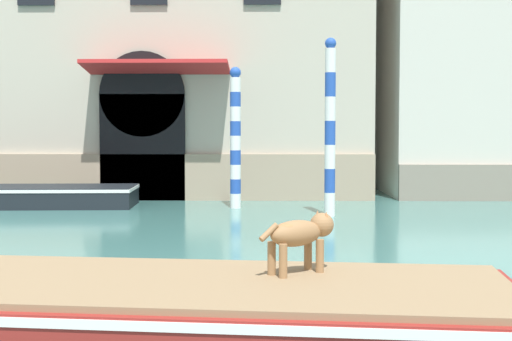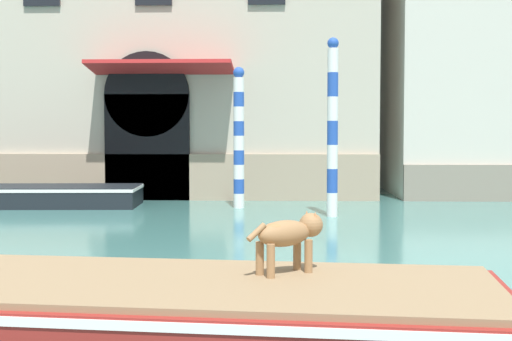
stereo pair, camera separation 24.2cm
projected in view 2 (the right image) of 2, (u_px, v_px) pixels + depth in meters
The scene contains 5 objects.
boat_foreground at pixel (126, 304), 6.80m from camera, with size 7.42×3.03×0.54m.
dog_on_deck at pixel (290, 234), 7.02m from camera, with size 0.76×0.61×0.60m.
boat_moored_near_palazzo at pixel (20, 196), 18.21m from camera, with size 6.16×2.14×0.52m.
mooring_pole_0 at pixel (239, 137), 17.74m from camera, with size 0.28×0.28×3.51m.
mooring_pole_5 at pixel (333, 127), 15.94m from camera, with size 0.25×0.25×4.01m.
Camera 2 is at (5.06, -0.27, 1.95)m, focal length 50.00 mm.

